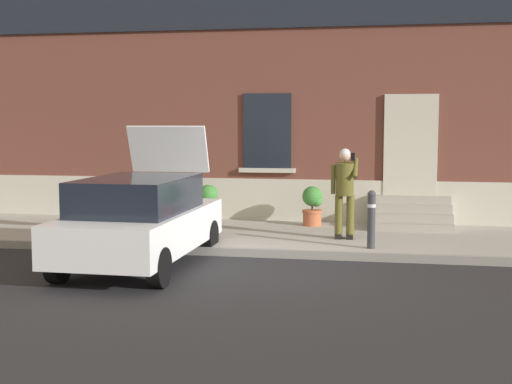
% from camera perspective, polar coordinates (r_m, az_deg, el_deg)
% --- Properties ---
extents(ground_plane, '(80.00, 80.00, 0.00)m').
position_cam_1_polar(ground_plane, '(11.47, 1.23, -6.32)').
color(ground_plane, '#232326').
extents(sidewalk, '(24.00, 3.60, 0.15)m').
position_cam_1_polar(sidewalk, '(14.18, 3.07, -3.68)').
color(sidewalk, '#99968E').
rests_on(sidewalk, ground).
extents(curb_edge, '(24.00, 0.12, 0.15)m').
position_cam_1_polar(curb_edge, '(12.37, 1.94, -5.08)').
color(curb_edge, gray).
rests_on(curb_edge, ground).
extents(building_facade, '(24.00, 1.52, 7.50)m').
position_cam_1_polar(building_facade, '(16.51, 4.31, 10.36)').
color(building_facade, brown).
rests_on(building_facade, ground).
extents(entrance_stoop, '(1.76, 1.28, 0.64)m').
position_cam_1_polar(entrance_stoop, '(15.33, 12.51, -1.91)').
color(entrance_stoop, '#9E998E').
rests_on(entrance_stoop, sidewalk).
extents(hatchback_car_white, '(1.83, 4.09, 2.34)m').
position_cam_1_polar(hatchback_car_white, '(11.68, -9.44, -2.20)').
color(hatchback_car_white, white).
rests_on(hatchback_car_white, ground).
extents(bollard_near_person, '(0.15, 0.15, 1.04)m').
position_cam_1_polar(bollard_near_person, '(12.54, 9.45, -2.05)').
color(bollard_near_person, '#333338').
rests_on(bollard_near_person, sidewalk).
extents(bollard_far_left, '(0.15, 0.15, 1.04)m').
position_cam_1_polar(bollard_far_left, '(13.25, -8.38, -1.62)').
color(bollard_far_left, '#333338').
rests_on(bollard_far_left, sidewalk).
extents(person_on_phone, '(0.51, 0.47, 1.75)m').
position_cam_1_polar(person_on_phone, '(13.39, 7.29, 0.36)').
color(person_on_phone, '#514C1E').
rests_on(person_on_phone, sidewalk).
extents(planter_charcoal, '(0.44, 0.44, 0.86)m').
position_cam_1_polar(planter_charcoal, '(16.62, -11.38, -0.55)').
color(planter_charcoal, '#2D2D30').
rests_on(planter_charcoal, sidewalk).
extents(planter_olive, '(0.44, 0.44, 0.86)m').
position_cam_1_polar(planter_olive, '(15.51, -3.94, -0.89)').
color(planter_olive, '#606B38').
rests_on(planter_olive, sidewalk).
extents(planter_terracotta, '(0.44, 0.44, 0.86)m').
position_cam_1_polar(planter_terracotta, '(15.17, 4.67, -1.05)').
color(planter_terracotta, '#B25B38').
rests_on(planter_terracotta, sidewalk).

